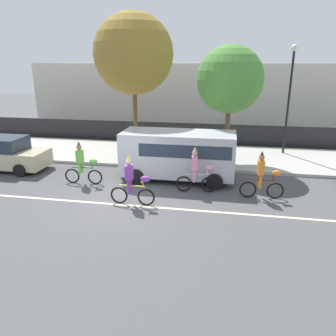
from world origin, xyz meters
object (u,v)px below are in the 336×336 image
Objects in this scene: parked_van_silver at (180,152)px; parked_car_beige at (5,154)px; parade_cyclist_orange at (263,178)px; parade_cyclist_purple at (132,184)px; parade_cyclist_pink at (197,173)px; street_lamp_post at (290,84)px; parade_cyclist_lime at (83,166)px.

parked_car_beige is at bearing -179.41° from parked_van_silver.
parade_cyclist_purple is at bearing -162.65° from parade_cyclist_orange.
parked_car_beige is at bearing 172.27° from parade_cyclist_pink.
street_lamp_post is (13.97, 5.14, 3.21)m from parked_car_beige.
parade_cyclist_lime and parade_cyclist_purple have the same top height.
parade_cyclist_lime reaches higher than parked_car_beige.
street_lamp_post reaches higher than parade_cyclist_orange.
parked_van_silver is (1.32, 3.09, 0.44)m from parade_cyclist_purple.
parade_cyclist_orange is 12.30m from parked_car_beige.
parade_cyclist_lime is at bearing 178.05° from parade_cyclist_orange.
street_lamp_post is at bearing 43.83° from parked_van_silver.
parade_cyclist_purple is at bearing -113.14° from parked_van_silver.
parade_cyclist_orange is (2.57, -0.19, 0.00)m from parade_cyclist_pink.
parked_van_silver is at bearing -136.17° from street_lamp_post.
parked_car_beige is (-4.66, 1.24, -0.06)m from parade_cyclist_lime.
parade_cyclist_orange is at bearing 17.35° from parade_cyclist_purple.
parade_cyclist_purple reaches higher than parked_car_beige.
parade_cyclist_lime is at bearing -161.84° from parked_van_silver.
parade_cyclist_orange is 3.86m from parked_van_silver.
parked_car_beige is 15.23m from street_lamp_post.
street_lamp_post reaches higher than parade_cyclist_pink.
street_lamp_post reaches higher than parked_car_beige.
parked_van_silver is at bearing 18.16° from parade_cyclist_lime.
parked_car_beige is at bearing 173.01° from parade_cyclist_orange.
parade_cyclist_orange is at bearing -6.99° from parked_car_beige.
parked_van_silver reaches higher than parade_cyclist_lime.
parade_cyclist_purple is 0.47× the size of parked_car_beige.
street_lamp_post is at bearing 20.20° from parked_car_beige.
parade_cyclist_pink is at bearing -56.79° from parked_van_silver.
parked_van_silver is 7.78m from street_lamp_post.
street_lamp_post is (1.77, 6.64, 3.15)m from parade_cyclist_orange.
parade_cyclist_lime is 3.25m from parade_cyclist_purple.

